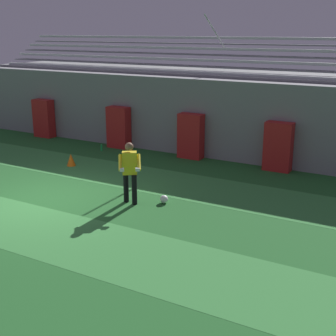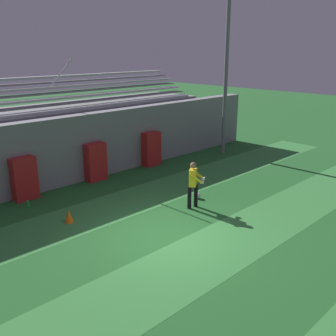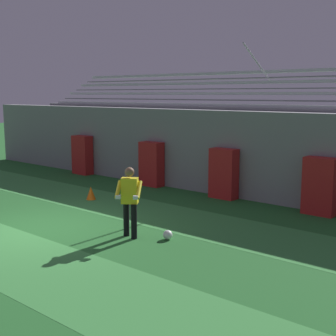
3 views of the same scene
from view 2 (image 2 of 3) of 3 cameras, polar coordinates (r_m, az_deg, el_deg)
ground_plane at (r=11.91m, az=-0.02°, el=-10.06°), size 80.00×80.00×0.00m
turf_stripe_mid at (r=11.03m, az=5.49°, el=-12.48°), size 28.00×2.26×0.01m
turf_stripe_far at (r=14.04m, az=-8.86°, el=-5.89°), size 28.00×2.26×0.01m
back_wall at (r=16.40m, az=-16.20°, el=2.14°), size 24.00×0.60×2.80m
padding_pillar_gate_left at (r=15.42m, az=-20.14°, el=-1.47°), size 0.90×0.44×1.61m
padding_pillar_gate_right at (r=16.88m, az=-10.46°, el=0.86°), size 0.90×0.44×1.61m
padding_pillar_far_right at (r=18.79m, az=-2.41°, el=2.78°), size 0.90×0.44×1.61m
bleacher_stand at (r=18.11m, az=-19.29°, el=3.55°), size 18.00×3.35×5.03m
floodlight_pole at (r=20.67m, az=8.63°, el=18.05°), size 0.90×0.36×9.48m
goalkeeper at (r=13.70m, az=3.71°, el=-2.04°), size 0.74×0.72×1.67m
soccer_ball at (r=14.82m, az=4.35°, el=-4.03°), size 0.22×0.22×0.22m
traffic_cone at (r=13.19m, az=-14.17°, el=-6.80°), size 0.30×0.30×0.42m
water_bottle at (r=14.88m, az=-19.64°, el=-4.90°), size 0.07×0.07×0.24m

